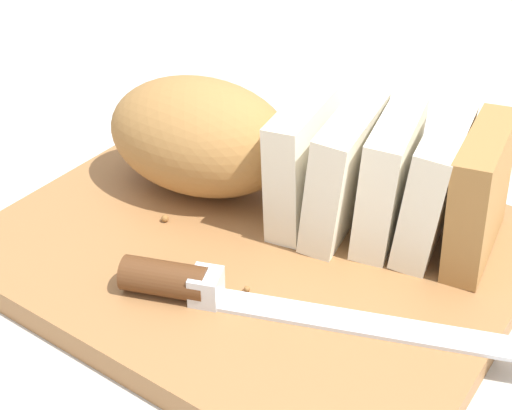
{
  "coord_description": "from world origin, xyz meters",
  "views": [
    {
      "loc": [
        0.24,
        -0.37,
        0.35
      ],
      "look_at": [
        0.0,
        0.0,
        0.05
      ],
      "focal_mm": 50.71,
      "sensor_mm": 36.0,
      "label": 1
    }
  ],
  "objects": [
    {
      "name": "bread_loaf",
      "position": [
        -0.01,
        0.05,
        0.07
      ],
      "size": [
        0.32,
        0.15,
        0.1
      ],
      "rotation": [
        0.0,
        0.0,
        0.14
      ],
      "color": "#A8753D",
      "rests_on": "cutting_board"
    },
    {
      "name": "cutting_board",
      "position": [
        0.0,
        0.0,
        0.01
      ],
      "size": [
        0.39,
        0.32,
        0.02
      ],
      "primitive_type": "cube",
      "rotation": [
        0.0,
        0.0,
        -0.04
      ],
      "color": "#9E6B3D",
      "rests_on": "ground_plane"
    },
    {
      "name": "crumb_near_knife",
      "position": [
        0.05,
        0.03,
        0.02
      ],
      "size": [
        0.01,
        0.01,
        0.01
      ],
      "primitive_type": "sphere",
      "color": "#996633",
      "rests_on": "cutting_board"
    },
    {
      "name": "ground_plane",
      "position": [
        0.0,
        0.0,
        0.0
      ],
      "size": [
        3.0,
        3.0,
        0.0
      ],
      "primitive_type": "plane",
      "color": "beige"
    },
    {
      "name": "crumb_stray_left",
      "position": [
        0.03,
        -0.06,
        0.02
      ],
      "size": [
        0.0,
        0.0,
        0.0
      ],
      "primitive_type": "sphere",
      "color": "#996633",
      "rests_on": "cutting_board"
    },
    {
      "name": "crumb_near_loaf",
      "position": [
        -0.07,
        -0.02,
        0.02
      ],
      "size": [
        0.01,
        0.01,
        0.01
      ],
      "primitive_type": "sphere",
      "color": "#996633",
      "rests_on": "cutting_board"
    },
    {
      "name": "bread_knife",
      "position": [
        0.02,
        -0.07,
        0.03
      ],
      "size": [
        0.29,
        0.12,
        0.02
      ],
      "rotation": [
        0.0,
        0.0,
        0.32
      ],
      "color": "silver",
      "rests_on": "cutting_board"
    }
  ]
}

